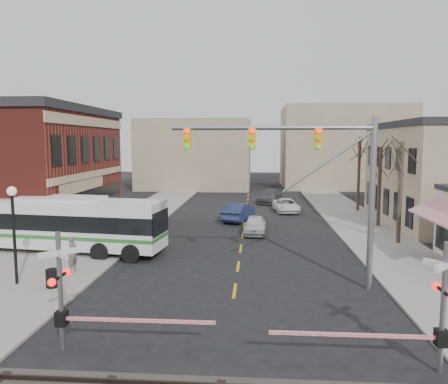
{
  "coord_description": "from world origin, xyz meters",
  "views": [
    {
      "loc": [
        0.94,
        -17.49,
        6.89
      ],
      "look_at": [
        -1.19,
        11.52,
        3.5
      ],
      "focal_mm": 35.0,
      "sensor_mm": 36.0,
      "label": 1
    }
  ],
  "objects_px": {
    "pedestrian_far": "(56,239)",
    "car_b": "(239,212)",
    "rr_crossing_east": "(428,309)",
    "car_d": "(270,196)",
    "transit_bus": "(62,223)",
    "rr_crossing_west": "(73,293)",
    "car_a": "(255,225)",
    "car_c": "(286,205)",
    "pedestrian_near": "(73,254)",
    "trash_bin": "(52,278)",
    "street_lamp": "(13,215)",
    "traffic_signal_mast": "(315,167)"
  },
  "relations": [
    {
      "from": "car_d",
      "to": "rr_crossing_east",
      "type": "bearing_deg",
      "value": -70.18
    },
    {
      "from": "transit_bus",
      "to": "pedestrian_far",
      "type": "height_order",
      "value": "transit_bus"
    },
    {
      "from": "pedestrian_near",
      "to": "car_a",
      "type": "bearing_deg",
      "value": -30.52
    },
    {
      "from": "rr_crossing_west",
      "to": "rr_crossing_east",
      "type": "relative_size",
      "value": 1.0
    },
    {
      "from": "rr_crossing_east",
      "to": "car_a",
      "type": "xyz_separation_m",
      "value": [
        -5.15,
        19.42,
        -1.3
      ]
    },
    {
      "from": "street_lamp",
      "to": "car_c",
      "type": "relative_size",
      "value": 1.01
    },
    {
      "from": "transit_bus",
      "to": "pedestrian_near",
      "type": "xyz_separation_m",
      "value": [
        2.51,
        -4.28,
        -0.82
      ]
    },
    {
      "from": "traffic_signal_mast",
      "to": "pedestrian_near",
      "type": "distance_m",
      "value": 13.08
    },
    {
      "from": "rr_crossing_west",
      "to": "car_a",
      "type": "bearing_deg",
      "value": 72.68
    },
    {
      "from": "traffic_signal_mast",
      "to": "car_c",
      "type": "relative_size",
      "value": 2.02
    },
    {
      "from": "car_d",
      "to": "transit_bus",
      "type": "bearing_deg",
      "value": -106.14
    },
    {
      "from": "transit_bus",
      "to": "car_a",
      "type": "bearing_deg",
      "value": 28.17
    },
    {
      "from": "car_d",
      "to": "pedestrian_far",
      "type": "height_order",
      "value": "pedestrian_far"
    },
    {
      "from": "trash_bin",
      "to": "car_a",
      "type": "bearing_deg",
      "value": 54.42
    },
    {
      "from": "rr_crossing_west",
      "to": "rr_crossing_east",
      "type": "bearing_deg",
      "value": -2.97
    },
    {
      "from": "car_a",
      "to": "car_c",
      "type": "xyz_separation_m",
      "value": [
        3.02,
        10.4,
        -0.02
      ]
    },
    {
      "from": "street_lamp",
      "to": "trash_bin",
      "type": "height_order",
      "value": "street_lamp"
    },
    {
      "from": "pedestrian_near",
      "to": "trash_bin",
      "type": "bearing_deg",
      "value": -168.07
    },
    {
      "from": "rr_crossing_west",
      "to": "pedestrian_near",
      "type": "distance_m",
      "value": 8.95
    },
    {
      "from": "traffic_signal_mast",
      "to": "car_d",
      "type": "xyz_separation_m",
      "value": [
        -1.11,
        28.69,
        -4.97
      ]
    },
    {
      "from": "rr_crossing_east",
      "to": "car_d",
      "type": "height_order",
      "value": "rr_crossing_east"
    },
    {
      "from": "trash_bin",
      "to": "car_a",
      "type": "relative_size",
      "value": 0.22
    },
    {
      "from": "car_b",
      "to": "pedestrian_near",
      "type": "xyz_separation_m",
      "value": [
        -7.99,
        -15.87,
        0.26
      ]
    },
    {
      "from": "street_lamp",
      "to": "car_a",
      "type": "height_order",
      "value": "street_lamp"
    },
    {
      "from": "transit_bus",
      "to": "trash_bin",
      "type": "xyz_separation_m",
      "value": [
        2.55,
        -6.72,
        -1.32
      ]
    },
    {
      "from": "traffic_signal_mast",
      "to": "car_d",
      "type": "relative_size",
      "value": 1.84
    },
    {
      "from": "rr_crossing_east",
      "to": "car_d",
      "type": "relative_size",
      "value": 1.1
    },
    {
      "from": "pedestrian_near",
      "to": "rr_crossing_west",
      "type": "bearing_deg",
      "value": -145.63
    },
    {
      "from": "pedestrian_far",
      "to": "car_b",
      "type": "bearing_deg",
      "value": -16.37
    },
    {
      "from": "car_c",
      "to": "pedestrian_far",
      "type": "bearing_deg",
      "value": -137.48
    },
    {
      "from": "car_c",
      "to": "pedestrian_far",
      "type": "relative_size",
      "value": 2.7
    },
    {
      "from": "traffic_signal_mast",
      "to": "pedestrian_far",
      "type": "height_order",
      "value": "traffic_signal_mast"
    },
    {
      "from": "street_lamp",
      "to": "pedestrian_near",
      "type": "distance_m",
      "value": 3.69
    },
    {
      "from": "traffic_signal_mast",
      "to": "car_d",
      "type": "distance_m",
      "value": 29.14
    },
    {
      "from": "transit_bus",
      "to": "pedestrian_far",
      "type": "distance_m",
      "value": 1.09
    },
    {
      "from": "car_c",
      "to": "pedestrian_near",
      "type": "distance_m",
      "value": 24.47
    },
    {
      "from": "street_lamp",
      "to": "rr_crossing_west",
      "type": "bearing_deg",
      "value": -48.17
    },
    {
      "from": "rr_crossing_east",
      "to": "pedestrian_far",
      "type": "bearing_deg",
      "value": 144.19
    },
    {
      "from": "car_a",
      "to": "pedestrian_far",
      "type": "bearing_deg",
      "value": -147.16
    },
    {
      "from": "car_b",
      "to": "pedestrian_far",
      "type": "distance_m",
      "value": 16.18
    },
    {
      "from": "car_b",
      "to": "car_d",
      "type": "relative_size",
      "value": 0.94
    },
    {
      "from": "trash_bin",
      "to": "car_a",
      "type": "xyz_separation_m",
      "value": [
        9.38,
        13.11,
        0.12
      ]
    },
    {
      "from": "car_a",
      "to": "pedestrian_near",
      "type": "xyz_separation_m",
      "value": [
        -9.42,
        -10.67,
        0.38
      ]
    },
    {
      "from": "rr_crossing_east",
      "to": "pedestrian_far",
      "type": "xyz_separation_m",
      "value": [
        -17.22,
        12.42,
        -0.99
      ]
    },
    {
      "from": "transit_bus",
      "to": "rr_crossing_east",
      "type": "height_order",
      "value": "rr_crossing_east"
    },
    {
      "from": "car_c",
      "to": "pedestrian_near",
      "type": "xyz_separation_m",
      "value": [
        -12.44,
        -21.07,
        0.4
      ]
    },
    {
      "from": "street_lamp",
      "to": "pedestrian_near",
      "type": "relative_size",
      "value": 2.51
    },
    {
      "from": "transit_bus",
      "to": "car_b",
      "type": "height_order",
      "value": "transit_bus"
    },
    {
      "from": "pedestrian_far",
      "to": "car_a",
      "type": "bearing_deg",
      "value": -35.18
    },
    {
      "from": "rr_crossing_east",
      "to": "car_a",
      "type": "distance_m",
      "value": 20.13
    }
  ]
}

